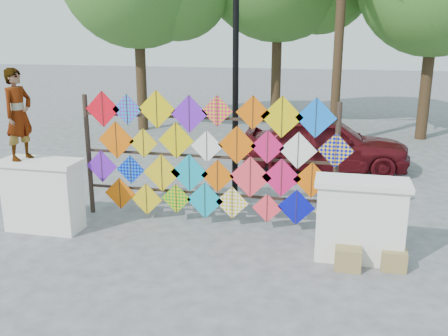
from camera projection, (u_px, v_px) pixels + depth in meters
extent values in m
plane|color=gray|center=(194.00, 238.00, 8.55)|extent=(80.00, 80.00, 0.00)
cube|color=white|center=(43.00, 197.00, 8.78)|extent=(1.30, 0.55, 1.20)
cube|color=white|center=(40.00, 162.00, 8.61)|extent=(1.40, 0.65, 0.08)
cube|color=white|center=(360.00, 223.00, 7.63)|extent=(1.30, 0.55, 1.20)
cube|color=white|center=(363.00, 183.00, 7.46)|extent=(1.40, 0.65, 0.08)
cylinder|color=#2D2019|center=(89.00, 155.00, 9.49)|extent=(0.09, 0.09, 2.30)
cylinder|color=#2D2019|center=(336.00, 169.00, 8.51)|extent=(0.09, 0.09, 2.30)
cube|color=#2D2019|center=(206.00, 193.00, 9.16)|extent=(4.60, 0.04, 0.04)
cube|color=#2D2019|center=(205.00, 156.00, 8.97)|extent=(4.60, 0.04, 0.04)
cube|color=#2D2019|center=(205.00, 118.00, 8.78)|extent=(4.60, 0.04, 0.04)
cube|color=red|center=(103.00, 109.00, 9.11)|extent=(0.67, 0.01, 0.67)
cube|color=#2D2019|center=(102.00, 109.00, 9.10)|extent=(0.01, 0.01, 0.66)
cube|color=#6D1BCD|center=(127.00, 110.00, 9.01)|extent=(0.57, 0.01, 0.57)
cube|color=#2D2019|center=(127.00, 110.00, 8.99)|extent=(0.01, 0.01, 0.56)
cube|color=#DDBD09|center=(157.00, 109.00, 8.88)|extent=(0.70, 0.01, 0.70)
cube|color=#2D2019|center=(156.00, 109.00, 8.87)|extent=(0.01, 0.01, 0.68)
cube|color=#6D1BCD|center=(189.00, 114.00, 8.77)|extent=(0.68, 0.01, 0.68)
cube|color=#2D2019|center=(189.00, 114.00, 8.75)|extent=(0.01, 0.01, 0.66)
cube|color=gold|center=(217.00, 111.00, 8.64)|extent=(0.56, 0.01, 0.56)
cube|color=#2D2019|center=(217.00, 111.00, 8.63)|extent=(0.01, 0.01, 0.55)
cube|color=#E05C07|center=(253.00, 113.00, 8.51)|extent=(0.60, 0.01, 0.60)
cube|color=#2D2019|center=(253.00, 113.00, 8.50)|extent=(0.01, 0.01, 0.59)
cube|color=#DDBD09|center=(282.00, 117.00, 8.42)|extent=(0.73, 0.01, 0.73)
cube|color=#2D2019|center=(282.00, 117.00, 8.40)|extent=(0.01, 0.01, 0.71)
cube|color=blue|center=(316.00, 118.00, 8.29)|extent=(0.69, 0.01, 0.69)
cube|color=#2D2019|center=(316.00, 118.00, 8.28)|extent=(0.01, 0.01, 0.68)
cube|color=#E05C07|center=(116.00, 140.00, 9.17)|extent=(0.71, 0.01, 0.71)
cube|color=#2D2019|center=(116.00, 140.00, 9.15)|extent=(0.01, 0.01, 0.70)
cube|color=gold|center=(143.00, 143.00, 9.06)|extent=(0.55, 0.01, 0.55)
cube|color=#2D2019|center=(143.00, 143.00, 9.05)|extent=(0.01, 0.01, 0.54)
cube|color=#DDBD09|center=(176.00, 140.00, 8.91)|extent=(0.67, 0.01, 0.67)
cube|color=#2D2019|center=(176.00, 141.00, 8.90)|extent=(0.01, 0.01, 0.65)
cube|color=white|center=(207.00, 146.00, 8.81)|extent=(0.58, 0.01, 0.58)
cube|color=#2D2019|center=(207.00, 146.00, 8.80)|extent=(0.01, 0.01, 0.57)
cube|color=#E05C07|center=(237.00, 145.00, 8.68)|extent=(0.68, 0.01, 0.68)
cube|color=#2D2019|center=(237.00, 145.00, 8.67)|extent=(0.01, 0.01, 0.67)
cube|color=#D41356|center=(268.00, 147.00, 8.57)|extent=(0.60, 0.01, 0.60)
cube|color=#2D2019|center=(267.00, 147.00, 8.55)|extent=(0.01, 0.01, 0.58)
cube|color=white|center=(298.00, 151.00, 8.46)|extent=(0.65, 0.01, 0.65)
cube|color=#2D2019|center=(298.00, 151.00, 8.45)|extent=(0.01, 0.01, 0.64)
cube|color=gold|center=(336.00, 151.00, 8.32)|extent=(0.60, 0.01, 0.60)
cube|color=#2D2019|center=(336.00, 151.00, 8.31)|extent=(0.01, 0.01, 0.59)
cube|color=#6D1BCD|center=(102.00, 166.00, 9.33)|extent=(0.62, 0.01, 0.62)
cube|color=#2D2019|center=(101.00, 166.00, 9.32)|extent=(0.01, 0.01, 0.61)
cube|color=#070BAE|center=(131.00, 170.00, 9.21)|extent=(0.55, 0.01, 0.55)
cube|color=#2D2019|center=(130.00, 170.00, 9.20)|extent=(0.01, 0.01, 0.54)
cube|color=gold|center=(162.00, 173.00, 9.09)|extent=(0.71, 0.01, 0.71)
cube|color=#2D2019|center=(162.00, 173.00, 9.08)|extent=(0.01, 0.01, 0.70)
cube|color=#0B9BB6|center=(189.00, 173.00, 8.97)|extent=(0.71, 0.01, 0.71)
cube|color=#2D2019|center=(189.00, 173.00, 8.96)|extent=(0.01, 0.01, 0.69)
cube|color=#E05C07|center=(217.00, 176.00, 8.87)|extent=(0.61, 0.01, 0.61)
cube|color=#2D2019|center=(217.00, 176.00, 8.85)|extent=(0.01, 0.01, 0.60)
cube|color=#FF3747|center=(250.00, 177.00, 8.73)|extent=(0.75, 0.01, 0.75)
cube|color=#2D2019|center=(250.00, 177.00, 8.72)|extent=(0.01, 0.01, 0.74)
cube|color=#D41356|center=(281.00, 178.00, 8.61)|extent=(0.69, 0.01, 0.69)
cube|color=#2D2019|center=(281.00, 178.00, 8.60)|extent=(0.01, 0.01, 0.68)
cube|color=#E05C07|center=(312.00, 180.00, 8.50)|extent=(0.63, 0.01, 0.63)
cube|color=#2D2019|center=(312.00, 180.00, 8.49)|extent=(0.01, 0.01, 0.62)
cube|color=#E05C07|center=(120.00, 193.00, 9.35)|extent=(0.61, 0.01, 0.61)
cube|color=#2D2019|center=(120.00, 194.00, 9.34)|extent=(0.01, 0.01, 0.60)
cube|color=gold|center=(147.00, 199.00, 9.26)|extent=(0.61, 0.01, 0.61)
cube|color=#2D2019|center=(146.00, 199.00, 9.24)|extent=(0.01, 0.01, 0.60)
cube|color=#129A1B|center=(176.00, 198.00, 9.12)|extent=(0.57, 0.01, 0.57)
cube|color=#2D2019|center=(176.00, 199.00, 9.11)|extent=(0.01, 0.01, 0.56)
cube|color=#0B9BB6|center=(205.00, 200.00, 9.00)|extent=(0.69, 0.01, 0.69)
cube|color=#2D2019|center=(205.00, 201.00, 8.99)|extent=(0.01, 0.01, 0.68)
cube|color=white|center=(232.00, 203.00, 8.89)|extent=(0.60, 0.01, 0.60)
cube|color=#2D2019|center=(232.00, 203.00, 8.88)|extent=(0.01, 0.01, 0.59)
cube|color=#FF3747|center=(267.00, 208.00, 8.77)|extent=(0.53, 0.01, 0.53)
cube|color=#2D2019|center=(267.00, 208.00, 8.76)|extent=(0.01, 0.01, 0.52)
cube|color=#070BAE|center=(296.00, 207.00, 8.65)|extent=(0.65, 0.01, 0.65)
cube|color=#2D2019|center=(296.00, 207.00, 8.64)|extent=(0.01, 0.01, 0.64)
cube|color=white|center=(333.00, 213.00, 8.53)|extent=(0.61, 0.01, 0.61)
cube|color=#2D2019|center=(333.00, 214.00, 8.52)|extent=(0.01, 0.01, 0.60)
cylinder|color=#40301B|center=(141.00, 75.00, 17.46)|extent=(0.36, 0.36, 3.85)
cylinder|color=#40301B|center=(276.00, 69.00, 18.34)|extent=(0.36, 0.36, 4.12)
cylinder|color=#40301B|center=(426.00, 84.00, 15.94)|extent=(0.36, 0.36, 3.58)
cylinder|color=#40301B|center=(338.00, 54.00, 14.87)|extent=(0.28, 0.28, 5.50)
imported|color=#99999E|center=(18.00, 114.00, 8.46)|extent=(0.48, 0.63, 1.56)
imported|color=#4D0D12|center=(326.00, 143.00, 12.55)|extent=(4.19, 1.91, 1.39)
cylinder|color=black|center=(235.00, 101.00, 9.81)|extent=(0.12, 0.12, 4.20)
cube|color=#9D844C|center=(348.00, 258.00, 7.42)|extent=(0.38, 0.34, 0.34)
cube|color=#9D844C|center=(393.00, 259.00, 7.42)|extent=(0.36, 0.33, 0.31)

